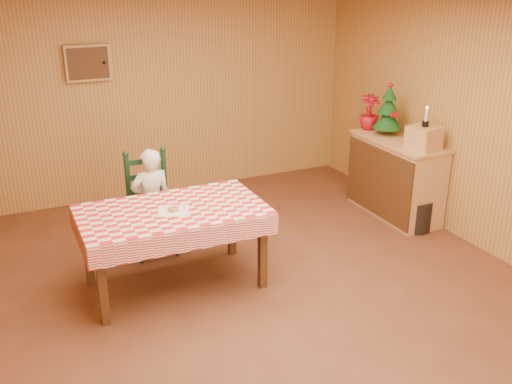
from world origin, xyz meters
The scene contains 13 objects.
ground centered at (0.00, 0.00, 0.00)m, with size 6.00×6.00×0.00m, color brown.
cabin_walls centered at (0.00, 0.53, 1.83)m, with size 5.10×6.05×2.65m.
dining_table centered at (-0.66, 0.56, 0.69)m, with size 1.66×0.96×0.77m.
ladder_chair centered at (-0.66, 1.35, 0.50)m, with size 0.44×0.40×1.08m.
seated_child centered at (-0.66, 1.29, 0.56)m, with size 0.41×0.27×1.12m, color white.
napkin centered at (-0.66, 0.51, 0.77)m, with size 0.26×0.26×0.00m, color white.
donut centered at (-0.66, 0.51, 0.79)m, with size 0.10×0.10×0.03m, color #D9904E.
shelf_unit centered at (2.22, 1.08, 0.47)m, with size 0.54×1.24×0.93m.
crate centered at (2.23, 0.68, 1.06)m, with size 0.30×0.30×0.25m, color tan.
christmas_tree centered at (2.23, 1.33, 1.21)m, with size 0.34×0.34×0.62m.
flower_arrangement centered at (2.18, 1.63, 1.14)m, with size 0.24×0.24×0.43m, color #A40F18.
candle_set centered at (2.23, 0.68, 1.24)m, with size 0.07×0.07×0.22m.
storage_bin centered at (2.18, 0.61, 0.18)m, with size 0.36×0.36×0.36m, color black.
Camera 1 is at (-1.94, -4.00, 2.74)m, focal length 40.00 mm.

